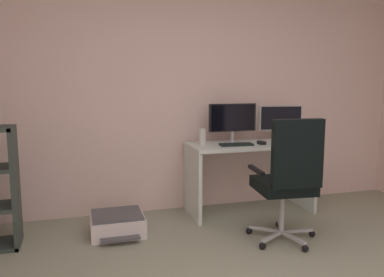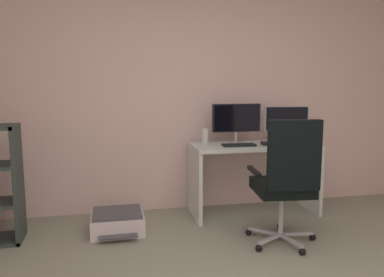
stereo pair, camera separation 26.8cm
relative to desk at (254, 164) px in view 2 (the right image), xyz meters
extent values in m
cube|color=beige|center=(-0.70, 0.39, 0.84)|extent=(5.32, 0.10, 2.78)
cube|color=silver|center=(0.00, 0.00, 0.19)|extent=(1.33, 0.56, 0.04)
cube|color=silver|center=(-0.65, 0.00, -0.19)|extent=(0.04, 0.54, 0.72)
cube|color=silver|center=(0.65, 0.00, -0.19)|extent=(0.04, 0.54, 0.72)
cylinder|color=#B2B5B7|center=(-0.17, 0.10, 0.22)|extent=(0.18, 0.18, 0.01)
cylinder|color=#B2B5B7|center=(-0.17, 0.10, 0.29)|extent=(0.03, 0.03, 0.12)
cube|color=black|center=(-0.17, 0.10, 0.48)|extent=(0.52, 0.04, 0.29)
cube|color=black|center=(-0.17, 0.08, 0.48)|extent=(0.49, 0.01, 0.27)
cylinder|color=#B2B5B7|center=(0.40, 0.10, 0.22)|extent=(0.18, 0.18, 0.01)
cylinder|color=#B2B5B7|center=(0.40, 0.10, 0.28)|extent=(0.03, 0.03, 0.12)
cube|color=#B7BABC|center=(0.40, 0.10, 0.46)|extent=(0.49, 0.11, 0.27)
cube|color=black|center=(0.39, 0.08, 0.46)|extent=(0.45, 0.08, 0.25)
cube|color=black|center=(-0.21, -0.09, 0.22)|extent=(0.35, 0.15, 0.02)
cube|color=black|center=(0.08, -0.10, 0.23)|extent=(0.06, 0.10, 0.03)
cylinder|color=silver|center=(-0.53, 0.05, 0.30)|extent=(0.07, 0.07, 0.17)
cube|color=#B7BABC|center=(0.11, -0.80, -0.48)|extent=(0.30, 0.06, 0.02)
sphere|color=black|center=(0.26, -0.81, -0.52)|extent=(0.06, 0.06, 0.06)
cube|color=#B7BABC|center=(0.02, -0.65, -0.48)|extent=(0.15, 0.29, 0.02)
sphere|color=black|center=(0.08, -0.51, -0.52)|extent=(0.06, 0.06, 0.06)
cube|color=#B7BABC|center=(-0.15, -0.68, -0.48)|extent=(0.24, 0.22, 0.02)
sphere|color=black|center=(-0.27, -0.58, -0.52)|extent=(0.06, 0.06, 0.06)
cube|color=#B7BABC|center=(-0.17, -0.86, -0.48)|extent=(0.28, 0.18, 0.02)
sphere|color=black|center=(-0.30, -0.93, -0.52)|extent=(0.06, 0.06, 0.06)
cube|color=#B7BABC|center=(-0.01, -0.93, -0.48)|extent=(0.09, 0.30, 0.02)
sphere|color=black|center=(0.02, -1.08, -0.52)|extent=(0.06, 0.06, 0.06)
cylinder|color=#B7BABC|center=(-0.04, -0.78, -0.29)|extent=(0.04, 0.04, 0.38)
cube|color=black|center=(-0.04, -0.78, -0.05)|extent=(0.51, 0.52, 0.10)
cube|color=black|center=(-0.07, -1.05, 0.29)|extent=(0.43, 0.11, 0.57)
cube|color=black|center=(-0.29, -0.76, 0.10)|extent=(0.07, 0.33, 0.03)
cube|color=black|center=(0.21, -0.81, 0.10)|extent=(0.07, 0.33, 0.03)
cube|color=#313D37|center=(-2.30, -0.25, -0.02)|extent=(0.03, 0.34, 1.04)
cube|color=silver|center=(-1.45, -0.24, -0.46)|extent=(0.49, 0.43, 0.17)
cube|color=#4C4C51|center=(-1.45, -0.24, -0.36)|extent=(0.45, 0.40, 0.02)
cube|color=#4C4C51|center=(-1.45, -0.49, -0.49)|extent=(0.34, 0.10, 0.01)
camera|label=1|loc=(-1.77, -3.84, 0.88)|focal=37.19mm
camera|label=2|loc=(-1.51, -3.91, 0.88)|focal=37.19mm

